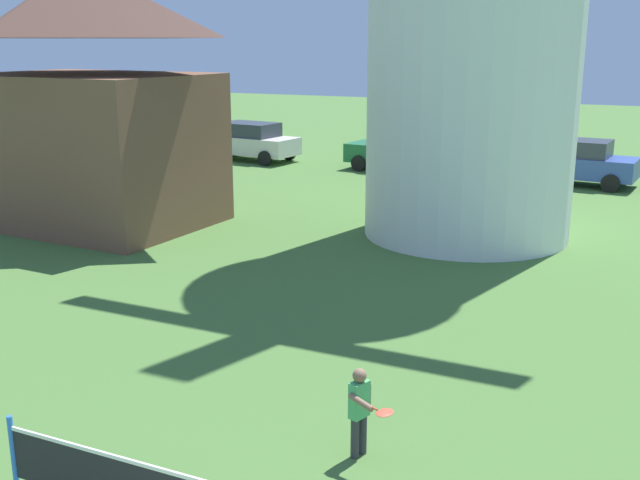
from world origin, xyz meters
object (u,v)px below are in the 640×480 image
at_px(parked_car_cream, 250,141).
at_px(parked_car_green, 404,150).
at_px(chapel, 89,102).
at_px(parked_car_blue, 573,161).
at_px(player_far, 361,408).

xyz_separation_m(parked_car_cream, parked_car_green, (6.70, 0.04, 0.00)).
bearing_deg(parked_car_green, chapel, -113.18).
bearing_deg(parked_car_blue, chapel, -134.31).
height_order(parked_car_green, chapel, chapel).
distance_m(player_far, chapel, 14.04).
relative_size(parked_car_blue, chapel, 0.56).
bearing_deg(parked_car_cream, parked_car_green, 0.36).
distance_m(parked_car_blue, chapel, 16.08).
bearing_deg(player_far, parked_car_green, 107.29).
bearing_deg(chapel, player_far, -36.67).
relative_size(parked_car_cream, chapel, 0.56).
relative_size(parked_car_green, parked_car_blue, 1.05).
relative_size(parked_car_cream, parked_car_green, 0.94).
bearing_deg(parked_car_cream, player_far, -56.89).
xyz_separation_m(parked_car_cream, parked_car_blue, (12.88, -0.07, 0.00)).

